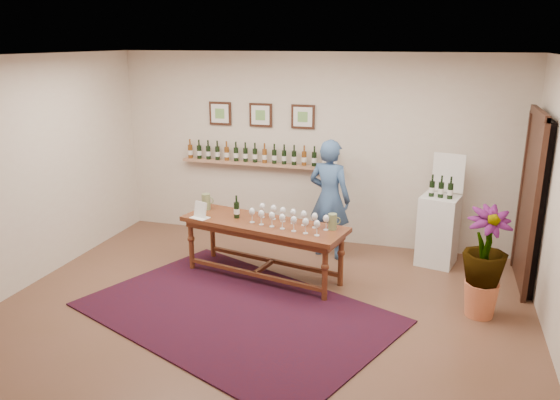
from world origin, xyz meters
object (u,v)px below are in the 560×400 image
(tasting_table, at_px, (263,230))
(display_pedestal, at_px, (438,230))
(potted_plant, at_px, (484,263))
(person, at_px, (329,199))

(tasting_table, bearing_deg, display_pedestal, 39.73)
(display_pedestal, height_order, potted_plant, potted_plant)
(potted_plant, relative_size, person, 0.65)
(potted_plant, height_order, person, person)
(display_pedestal, xyz_separation_m, person, (-1.48, -0.15, 0.36))
(display_pedestal, bearing_deg, person, -174.31)
(display_pedestal, distance_m, person, 1.53)
(display_pedestal, relative_size, potted_plant, 0.88)
(person, bearing_deg, display_pedestal, -160.18)
(person, bearing_deg, tasting_table, 70.46)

